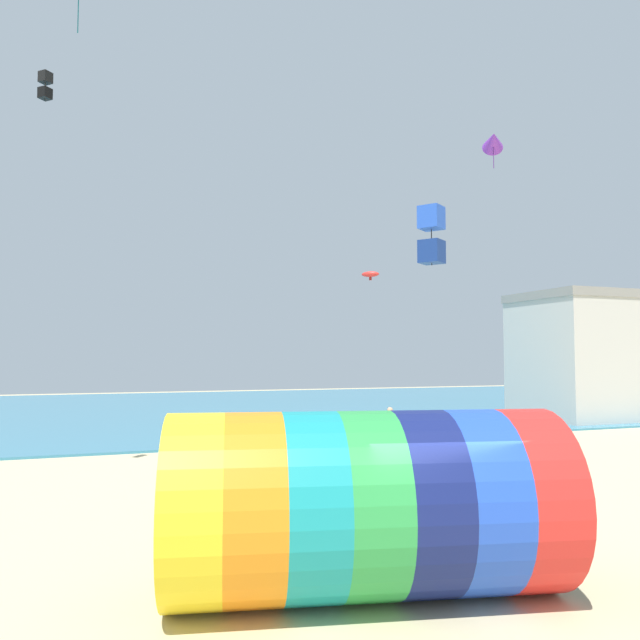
{
  "coord_description": "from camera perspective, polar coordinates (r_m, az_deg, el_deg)",
  "views": [
    {
      "loc": [
        -5.01,
        -8.88,
        3.74
      ],
      "look_at": [
        -0.92,
        2.2,
        4.44
      ],
      "focal_mm": 35.0,
      "sensor_mm": 36.0,
      "label": 1
    }
  ],
  "objects": [
    {
      "name": "ground_plane",
      "position": [
        10.86,
        9.39,
        -23.47
      ],
      "size": [
        120.0,
        120.0,
        0.0
      ],
      "primitive_type": "plane",
      "color": "#CCBA8C"
    },
    {
      "name": "sea",
      "position": [
        45.71,
        -14.06,
        -7.92
      ],
      "size": [
        120.0,
        40.0,
        0.1
      ],
      "primitive_type": "cube",
      "color": "teal",
      "rests_on": "ground"
    },
    {
      "name": "giant_inflatable_tube",
      "position": [
        10.22,
        4.2,
        -16.35
      ],
      "size": [
        6.59,
        4.12,
        2.88
      ],
      "color": "yellow",
      "rests_on": "ground"
    },
    {
      "name": "kite_blue_box",
      "position": [
        17.03,
        10.15,
        7.67
      ],
      "size": [
        0.8,
        0.8,
        1.64
      ],
      "color": "blue"
    },
    {
      "name": "kite_red_parafoil",
      "position": [
        28.53,
        4.62,
        4.2
      ],
      "size": [
        0.86,
        0.77,
        0.44
      ],
      "color": "red"
    },
    {
      "name": "kite_purple_delta",
      "position": [
        28.31,
        15.56,
        15.52
      ],
      "size": [
        1.33,
        1.42,
        1.75
      ],
      "color": "purple"
    },
    {
      "name": "kite_black_box",
      "position": [
        21.72,
        -23.82,
        19.02
      ],
      "size": [
        0.44,
        0.44,
        0.88
      ],
      "color": "black"
    },
    {
      "name": "bystander_near_water",
      "position": [
        15.54,
        -11.55,
        -13.72
      ],
      "size": [
        0.4,
        0.3,
        1.8
      ],
      "color": "#726651",
      "rests_on": "ground"
    },
    {
      "name": "bystander_mid_beach",
      "position": [
        21.91,
        -10.29,
        -10.72
      ],
      "size": [
        0.29,
        0.4,
        1.78
      ],
      "color": "black",
      "rests_on": "ground"
    },
    {
      "name": "bystander_far_left",
      "position": [
        25.69,
        6.43,
        -9.77
      ],
      "size": [
        0.24,
        0.37,
        1.7
      ],
      "color": "black",
      "rests_on": "ground"
    },
    {
      "name": "promenade_building",
      "position": [
        40.73,
        23.75,
        -3.05
      ],
      "size": [
        8.55,
        6.16,
        7.54
      ],
      "color": "beige",
      "rests_on": "ground"
    }
  ]
}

